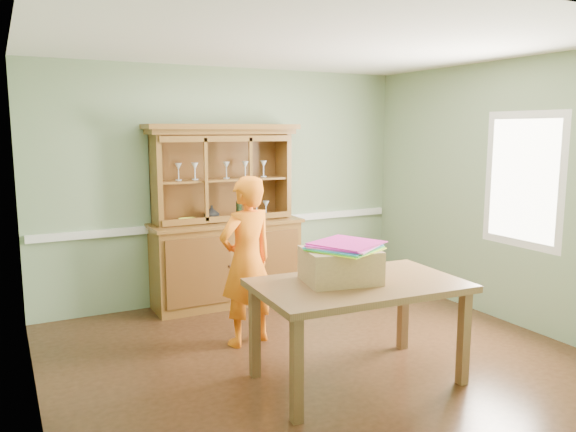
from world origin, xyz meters
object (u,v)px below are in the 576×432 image
china_hutch (225,242)px  dining_table (358,294)px  cardboard_box (340,265)px  person (247,261)px

china_hutch → dining_table: china_hutch is taller
china_hutch → dining_table: size_ratio=1.23×
cardboard_box → person: size_ratio=0.36×
person → dining_table: bearing=99.6°
china_hutch → cardboard_box: size_ratio=3.64×
dining_table → cardboard_box: 0.27m
china_hutch → dining_table: (0.19, -2.39, -0.01)m
dining_table → person: size_ratio=1.06×
dining_table → cardboard_box: size_ratio=2.97×
china_hutch → person: size_ratio=1.30×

